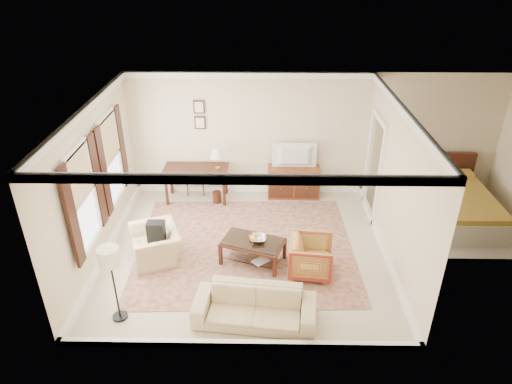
{
  "coord_description": "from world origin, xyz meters",
  "views": [
    {
      "loc": [
        0.33,
        -7.35,
        5.33
      ],
      "look_at": [
        0.2,
        0.3,
        1.15
      ],
      "focal_mm": 32.0,
      "sensor_mm": 36.0,
      "label": 1
    }
  ],
  "objects_px": {
    "tv": "(295,149)",
    "coffee_table": "(253,246)",
    "sideboard": "(293,182)",
    "club_armchair": "(155,240)",
    "striped_armchair": "(311,255)",
    "sofa": "(255,302)",
    "writing_desk": "(196,173)"
  },
  "relations": [
    {
      "from": "writing_desk",
      "to": "club_armchair",
      "type": "distance_m",
      "value": 2.38
    },
    {
      "from": "sideboard",
      "to": "striped_armchair",
      "type": "distance_m",
      "value": 2.91
    },
    {
      "from": "tv",
      "to": "club_armchair",
      "type": "height_order",
      "value": "tv"
    },
    {
      "from": "sideboard",
      "to": "club_armchair",
      "type": "xyz_separation_m",
      "value": [
        -2.75,
        -2.52,
        0.06
      ]
    },
    {
      "from": "coffee_table",
      "to": "sofa",
      "type": "relative_size",
      "value": 0.67
    },
    {
      "from": "striped_armchair",
      "to": "coffee_table",
      "type": "bearing_deg",
      "value": 80.14
    },
    {
      "from": "club_armchair",
      "to": "striped_armchair",
      "type": "bearing_deg",
      "value": 60.87
    },
    {
      "from": "sofa",
      "to": "coffee_table",
      "type": "bearing_deg",
      "value": 98.81
    },
    {
      "from": "sideboard",
      "to": "coffee_table",
      "type": "xyz_separation_m",
      "value": [
        -0.9,
        -2.59,
        -0.0
      ]
    },
    {
      "from": "sideboard",
      "to": "coffee_table",
      "type": "height_order",
      "value": "sideboard"
    },
    {
      "from": "sideboard",
      "to": "sofa",
      "type": "relative_size",
      "value": 0.63
    },
    {
      "from": "sofa",
      "to": "club_armchair",
      "type": "bearing_deg",
      "value": 146.31
    },
    {
      "from": "striped_armchair",
      "to": "sofa",
      "type": "height_order",
      "value": "striped_armchair"
    },
    {
      "from": "writing_desk",
      "to": "striped_armchair",
      "type": "bearing_deg",
      "value": -48.14
    },
    {
      "from": "sideboard",
      "to": "club_armchair",
      "type": "relative_size",
      "value": 1.24
    },
    {
      "from": "coffee_table",
      "to": "club_armchair",
      "type": "height_order",
      "value": "club_armchair"
    },
    {
      "from": "striped_armchair",
      "to": "club_armchair",
      "type": "distance_m",
      "value": 2.93
    },
    {
      "from": "striped_armchair",
      "to": "sofa",
      "type": "distance_m",
      "value": 1.58
    },
    {
      "from": "tv",
      "to": "coffee_table",
      "type": "height_order",
      "value": "tv"
    },
    {
      "from": "writing_desk",
      "to": "sofa",
      "type": "height_order",
      "value": "writing_desk"
    },
    {
      "from": "writing_desk",
      "to": "sideboard",
      "type": "distance_m",
      "value": 2.3
    },
    {
      "from": "coffee_table",
      "to": "striped_armchair",
      "type": "distance_m",
      "value": 1.1
    },
    {
      "from": "tv",
      "to": "striped_armchair",
      "type": "bearing_deg",
      "value": 93.1
    },
    {
      "from": "coffee_table",
      "to": "club_armchair",
      "type": "distance_m",
      "value": 1.85
    },
    {
      "from": "striped_armchair",
      "to": "sofa",
      "type": "bearing_deg",
      "value": 147.7
    },
    {
      "from": "writing_desk",
      "to": "sideboard",
      "type": "relative_size",
      "value": 1.22
    },
    {
      "from": "writing_desk",
      "to": "striped_armchair",
      "type": "xyz_separation_m",
      "value": [
        2.42,
        -2.7,
        -0.3
      ]
    },
    {
      "from": "tv",
      "to": "coffee_table",
      "type": "bearing_deg",
      "value": 70.71
    },
    {
      "from": "tv",
      "to": "striped_armchair",
      "type": "distance_m",
      "value": 3.01
    },
    {
      "from": "writing_desk",
      "to": "tv",
      "type": "distance_m",
      "value": 2.33
    },
    {
      "from": "writing_desk",
      "to": "sofa",
      "type": "xyz_separation_m",
      "value": [
        1.42,
        -3.93,
        -0.32
      ]
    },
    {
      "from": "tv",
      "to": "sofa",
      "type": "height_order",
      "value": "tv"
    }
  ]
}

